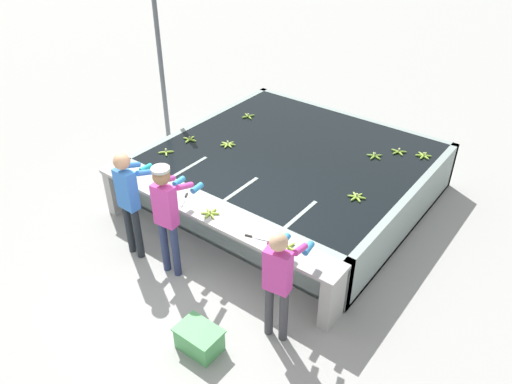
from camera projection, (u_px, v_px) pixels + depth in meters
ground_plane at (201, 265)px, 7.42m from camera, size 80.00×80.00×0.00m
wash_tank at (293, 173)px, 8.79m from camera, size 4.33×3.98×0.86m
work_ledge at (209, 225)px, 7.23m from camera, size 4.33×0.45×0.86m
worker_0 at (129, 195)px, 7.09m from camera, size 0.41×0.72×1.74m
worker_1 at (167, 210)px, 6.73m from camera, size 0.45×0.74×1.76m
worker_2 at (279, 277)px, 5.81m from camera, size 0.47×0.73×1.62m
banana_bunch_floating_0 at (399, 152)px, 8.53m from camera, size 0.27×0.28×0.08m
banana_bunch_floating_1 at (166, 152)px, 8.51m from camera, size 0.23×0.23×0.08m
banana_bunch_floating_2 at (424, 156)px, 8.41m from camera, size 0.26×0.28×0.08m
banana_bunch_floating_3 at (190, 139)px, 8.90m from camera, size 0.28×0.28×0.08m
banana_bunch_floating_4 at (357, 197)px, 7.37m from camera, size 0.28×0.28×0.08m
banana_bunch_floating_5 at (375, 156)px, 8.40m from camera, size 0.28×0.27×0.08m
banana_bunch_floating_6 at (228, 144)px, 8.75m from camera, size 0.28×0.28×0.08m
banana_bunch_floating_7 at (248, 116)px, 9.72m from camera, size 0.27×0.27×0.08m
banana_bunch_ledge_0 at (210, 213)px, 7.02m from camera, size 0.27×0.28×0.08m
banana_bunch_ledge_1 at (132, 174)px, 7.91m from camera, size 0.26×0.28×0.08m
banana_bunch_ledge_2 at (287, 248)px, 6.40m from camera, size 0.27×0.28×0.08m
knife_0 at (185, 198)px, 7.37m from camera, size 0.20×0.32×0.02m
knife_1 at (253, 237)px, 6.60m from camera, size 0.34×0.13×0.02m
crate at (199, 339)px, 6.06m from camera, size 0.55×0.39×0.32m
support_post_left at (162, 72)px, 9.70m from camera, size 0.09×0.09×3.20m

